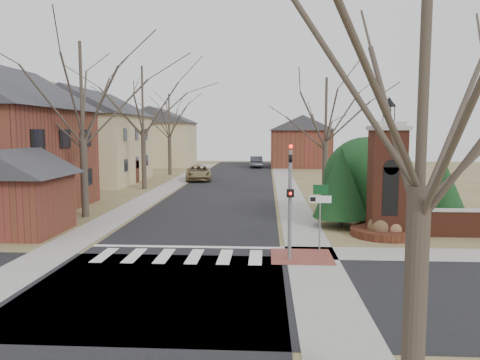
# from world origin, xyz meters

# --- Properties ---
(ground) EXTENTS (120.00, 120.00, 0.00)m
(ground) POSITION_xyz_m (0.00, 0.00, 0.00)
(ground) COLOR brown
(ground) RESTS_ON ground
(main_street) EXTENTS (8.00, 70.00, 0.01)m
(main_street) POSITION_xyz_m (0.00, 22.00, 0.01)
(main_street) COLOR black
(main_street) RESTS_ON ground
(cross_street) EXTENTS (120.00, 8.00, 0.01)m
(cross_street) POSITION_xyz_m (0.00, -3.00, 0.01)
(cross_street) COLOR black
(cross_street) RESTS_ON ground
(crosswalk_zone) EXTENTS (8.00, 2.20, 0.02)m
(crosswalk_zone) POSITION_xyz_m (0.00, 0.80, 0.01)
(crosswalk_zone) COLOR silver
(crosswalk_zone) RESTS_ON ground
(stop_bar) EXTENTS (8.00, 0.35, 0.02)m
(stop_bar) POSITION_xyz_m (0.00, 2.30, 0.01)
(stop_bar) COLOR silver
(stop_bar) RESTS_ON ground
(sidewalk_right_main) EXTENTS (2.00, 60.00, 0.02)m
(sidewalk_right_main) POSITION_xyz_m (5.20, 22.00, 0.01)
(sidewalk_right_main) COLOR gray
(sidewalk_right_main) RESTS_ON ground
(sidewalk_left) EXTENTS (2.00, 60.00, 0.02)m
(sidewalk_left) POSITION_xyz_m (-5.20, 22.00, 0.01)
(sidewalk_left) COLOR gray
(sidewalk_left) RESTS_ON ground
(curb_apron) EXTENTS (2.40, 2.40, 0.02)m
(curb_apron) POSITION_xyz_m (4.80, 1.00, 0.01)
(curb_apron) COLOR brown
(curb_apron) RESTS_ON ground
(traffic_signal_pole) EXTENTS (0.28, 0.41, 4.50)m
(traffic_signal_pole) POSITION_xyz_m (4.30, 0.57, 2.59)
(traffic_signal_pole) COLOR slate
(traffic_signal_pole) RESTS_ON ground
(sign_post) EXTENTS (0.90, 0.07, 2.75)m
(sign_post) POSITION_xyz_m (5.59, 1.99, 1.95)
(sign_post) COLOR slate
(sign_post) RESTS_ON ground
(brick_gate_monument) EXTENTS (3.20, 3.20, 6.47)m
(brick_gate_monument) POSITION_xyz_m (9.00, 4.99, 2.17)
(brick_gate_monument) COLOR #58281A
(brick_gate_monument) RESTS_ON ground
(house_stucco_left) EXTENTS (9.80, 12.80, 9.28)m
(house_stucco_left) POSITION_xyz_m (-13.50, 27.00, 4.59)
(house_stucco_left) COLOR tan
(house_stucco_left) RESTS_ON ground
(garage_left) EXTENTS (4.80, 4.80, 4.29)m
(garage_left) POSITION_xyz_m (-8.52, 4.49, 2.24)
(garage_left) COLOR maroon
(garage_left) RESTS_ON ground
(house_distant_left) EXTENTS (10.80, 8.80, 8.53)m
(house_distant_left) POSITION_xyz_m (-12.01, 48.00, 4.25)
(house_distant_left) COLOR tan
(house_distant_left) RESTS_ON ground
(house_distant_right) EXTENTS (8.80, 8.80, 7.30)m
(house_distant_right) POSITION_xyz_m (7.99, 47.99, 3.65)
(house_distant_right) COLOR maroon
(house_distant_right) RESTS_ON ground
(evergreen_near) EXTENTS (2.80, 2.80, 4.10)m
(evergreen_near) POSITION_xyz_m (7.20, 7.00, 2.30)
(evergreen_near) COLOR #473D33
(evergreen_near) RESTS_ON ground
(evergreen_mid) EXTENTS (3.40, 3.40, 4.70)m
(evergreen_mid) POSITION_xyz_m (10.50, 8.20, 2.60)
(evergreen_mid) COLOR #473D33
(evergreen_mid) RESTS_ON ground
(evergreen_far) EXTENTS (2.40, 2.40, 3.30)m
(evergreen_far) POSITION_xyz_m (12.50, 7.20, 1.90)
(evergreen_far) COLOR #473D33
(evergreen_far) RESTS_ON ground
(evergreen_mass) EXTENTS (4.80, 4.80, 4.80)m
(evergreen_mass) POSITION_xyz_m (9.00, 9.50, 2.40)
(evergreen_mass) COLOR black
(evergreen_mass) RESTS_ON ground
(bare_tree_0) EXTENTS (8.05, 8.05, 11.15)m
(bare_tree_0) POSITION_xyz_m (-7.00, 9.00, 7.70)
(bare_tree_0) COLOR #473D33
(bare_tree_0) RESTS_ON ground
(bare_tree_1) EXTENTS (8.40, 8.40, 11.64)m
(bare_tree_1) POSITION_xyz_m (-7.00, 22.00, 8.03)
(bare_tree_1) COLOR #473D33
(bare_tree_1) RESTS_ON ground
(bare_tree_2) EXTENTS (7.35, 7.35, 10.19)m
(bare_tree_2) POSITION_xyz_m (-7.50, 35.00, 7.03)
(bare_tree_2) COLOR #473D33
(bare_tree_2) RESTS_ON ground
(bare_tree_3) EXTENTS (7.00, 7.00, 9.70)m
(bare_tree_3) POSITION_xyz_m (7.50, 16.00, 6.69)
(bare_tree_3) COLOR #473D33
(bare_tree_3) RESTS_ON ground
(bare_tree_4) EXTENTS (6.65, 6.65, 9.21)m
(bare_tree_4) POSITION_xyz_m (6.00, -9.00, 6.35)
(bare_tree_4) COLOR #473D33
(bare_tree_4) RESTS_ON ground
(pickup_truck) EXTENTS (3.17, 5.62, 1.48)m
(pickup_truck) POSITION_xyz_m (-3.40, 29.22, 0.74)
(pickup_truck) COLOR olive
(pickup_truck) RESTS_ON ground
(distant_car) EXTENTS (1.79, 4.72, 1.54)m
(distant_car) POSITION_xyz_m (1.99, 46.20, 0.77)
(distant_car) COLOR #35393D
(distant_car) RESTS_ON ground
(dry_shrub_left) EXTENTS (1.02, 1.02, 1.02)m
(dry_shrub_left) POSITION_xyz_m (8.60, 4.60, 0.51)
(dry_shrub_left) COLOR brown
(dry_shrub_left) RESTS_ON ground
(dry_shrub_right) EXTENTS (0.89, 0.89, 0.89)m
(dry_shrub_right) POSITION_xyz_m (9.30, 4.60, 0.44)
(dry_shrub_right) COLOR brown
(dry_shrub_right) RESTS_ON ground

